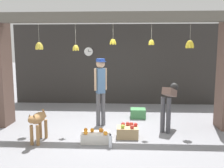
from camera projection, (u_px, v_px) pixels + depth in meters
ground_plane at (111, 130)px, 6.21m from camera, size 60.00×60.00×0.00m
shop_back_wall at (116, 65)px, 9.05m from camera, size 7.40×0.12×2.87m
storefront_awning at (112, 19)px, 5.95m from camera, size 5.50×0.29×0.93m
dog at (38, 121)px, 5.34m from camera, size 0.27×0.82×0.69m
shopkeeper at (101, 86)px, 6.44m from camera, size 0.32×0.32×1.75m
worker_stooping at (169, 100)px, 6.12m from camera, size 0.52×0.81×1.12m
fruit_crate_oranges at (96, 137)px, 5.38m from camera, size 0.60×0.37×0.29m
fruit_crate_apples at (128, 132)px, 5.67m from camera, size 0.48×0.36×0.33m
produce_box_green at (138, 113)px, 7.28m from camera, size 0.43×0.39×0.27m
water_bottle at (110, 141)px, 5.07m from camera, size 0.07×0.07×0.29m
wall_clock at (88, 52)px, 8.96m from camera, size 0.33×0.03×0.33m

